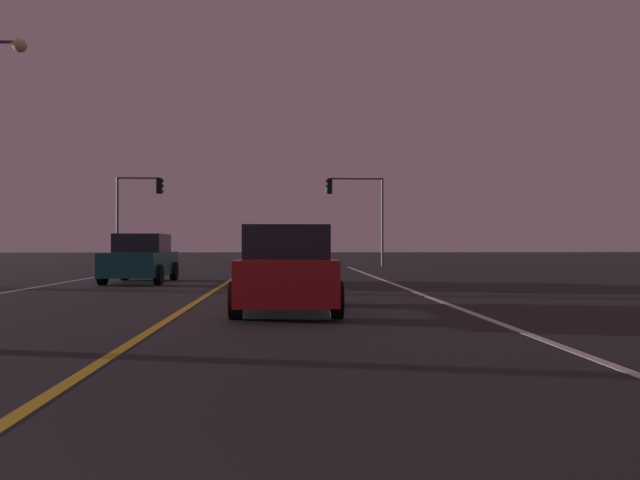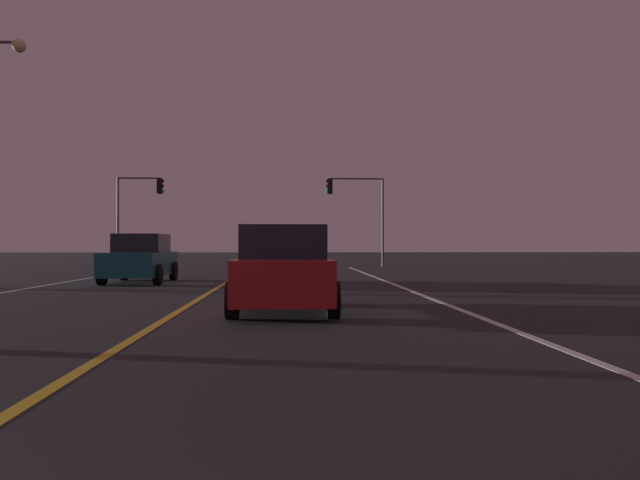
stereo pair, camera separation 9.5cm
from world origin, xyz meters
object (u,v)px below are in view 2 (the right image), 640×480
(traffic_light_near_left, at_px, (140,201))
(car_oncoming, at_px, (141,259))
(traffic_light_near_right, at_px, (355,200))
(car_lead_same_lane, at_px, (284,270))

(traffic_light_near_left, bearing_deg, car_oncoming, -76.25)
(traffic_light_near_left, bearing_deg, traffic_light_near_right, 0.00)
(car_lead_same_lane, bearing_deg, traffic_light_near_right, -9.65)
(car_lead_same_lane, xyz_separation_m, traffic_light_near_right, (4.00, 23.50, 3.12))
(traffic_light_near_right, bearing_deg, car_lead_same_lane, 80.35)
(car_lead_same_lane, relative_size, traffic_light_near_right, 0.82)
(traffic_light_near_right, xyz_separation_m, traffic_light_near_left, (-12.55, -0.00, -0.06))
(car_oncoming, distance_m, traffic_light_near_right, 17.12)
(car_lead_same_lane, xyz_separation_m, car_oncoming, (-5.09, 9.33, 0.00))
(traffic_light_near_right, height_order, traffic_light_near_left, traffic_light_near_right)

